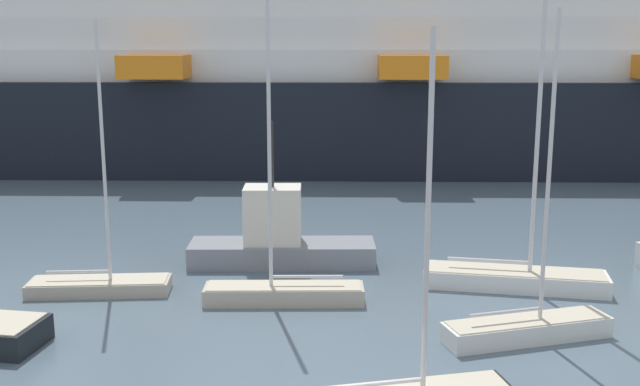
{
  "coord_description": "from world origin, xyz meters",
  "views": [
    {
      "loc": [
        -1.78,
        -16.03,
        9.12
      ],
      "look_at": [
        0.0,
        14.74,
        2.8
      ],
      "focal_mm": 41.81,
      "sensor_mm": 36.0,
      "label": 1
    }
  ],
  "objects_px": {
    "sailboat_1": "(100,282)",
    "sailboat_2": "(284,288)",
    "cruise_ship": "(397,85)",
    "sailboat_5": "(528,324)",
    "fishing_boat_0": "(279,239)",
    "sailboat_6": "(515,274)"
  },
  "relations": [
    {
      "from": "fishing_boat_0",
      "to": "sailboat_1",
      "type": "bearing_deg",
      "value": 29.16
    },
    {
      "from": "sailboat_6",
      "to": "sailboat_5",
      "type": "bearing_deg",
      "value": -88.99
    },
    {
      "from": "sailboat_1",
      "to": "sailboat_5",
      "type": "xyz_separation_m",
      "value": [
        14.27,
        -5.18,
        0.07
      ]
    },
    {
      "from": "sailboat_1",
      "to": "sailboat_2",
      "type": "relative_size",
      "value": 0.93
    },
    {
      "from": "fishing_boat_0",
      "to": "cruise_ship",
      "type": "relative_size",
      "value": 0.07
    },
    {
      "from": "sailboat_2",
      "to": "sailboat_5",
      "type": "xyz_separation_m",
      "value": [
        7.53,
        -3.8,
        -0.01
      ]
    },
    {
      "from": "sailboat_2",
      "to": "fishing_boat_0",
      "type": "distance_m",
      "value": 4.69
    },
    {
      "from": "sailboat_5",
      "to": "cruise_ship",
      "type": "relative_size",
      "value": 0.09
    },
    {
      "from": "sailboat_2",
      "to": "sailboat_6",
      "type": "relative_size",
      "value": 0.89
    },
    {
      "from": "sailboat_2",
      "to": "fishing_boat_0",
      "type": "relative_size",
      "value": 1.36
    },
    {
      "from": "sailboat_2",
      "to": "cruise_ship",
      "type": "height_order",
      "value": "cruise_ship"
    },
    {
      "from": "sailboat_5",
      "to": "cruise_ship",
      "type": "height_order",
      "value": "cruise_ship"
    },
    {
      "from": "sailboat_6",
      "to": "fishing_boat_0",
      "type": "xyz_separation_m",
      "value": [
        -8.82,
        3.6,
        0.51
      ]
    },
    {
      "from": "sailboat_5",
      "to": "fishing_boat_0",
      "type": "xyz_separation_m",
      "value": [
        -7.68,
        8.45,
        0.57
      ]
    },
    {
      "from": "sailboat_1",
      "to": "sailboat_2",
      "type": "distance_m",
      "value": 6.89
    },
    {
      "from": "fishing_boat_0",
      "to": "sailboat_6",
      "type": "bearing_deg",
      "value": 160.66
    },
    {
      "from": "sailboat_2",
      "to": "cruise_ship",
      "type": "distance_m",
      "value": 32.46
    },
    {
      "from": "sailboat_1",
      "to": "sailboat_5",
      "type": "relative_size",
      "value": 0.98
    },
    {
      "from": "sailboat_1",
      "to": "sailboat_6",
      "type": "distance_m",
      "value": 15.42
    },
    {
      "from": "fishing_boat_0",
      "to": "sailboat_5",
      "type": "bearing_deg",
      "value": 135.1
    },
    {
      "from": "sailboat_1",
      "to": "fishing_boat_0",
      "type": "xyz_separation_m",
      "value": [
        6.6,
        3.26,
        0.64
      ]
    },
    {
      "from": "sailboat_5",
      "to": "sailboat_6",
      "type": "distance_m",
      "value": 4.98
    }
  ]
}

